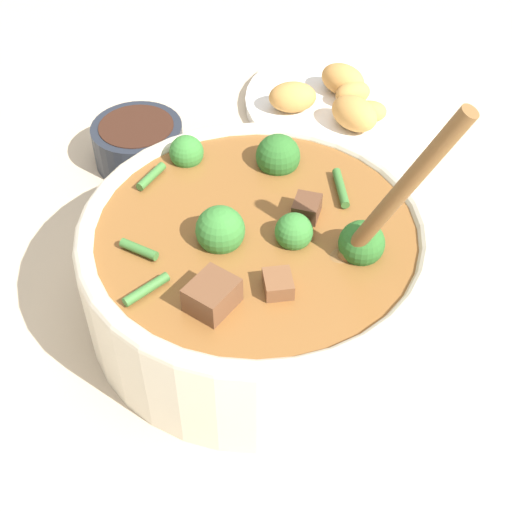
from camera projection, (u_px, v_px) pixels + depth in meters
name	position (u px, v px, depth m)	size (l,w,h in m)	color
ground_plane	(256.00, 307.00, 0.61)	(4.00, 4.00, 0.00)	#C6B293
stew_bowl	(256.00, 262.00, 0.57)	(0.28, 0.28, 0.24)	beige
condiment_bowl	(138.00, 141.00, 0.73)	(0.09, 0.09, 0.04)	#232833
food_plate	(342.00, 101.00, 0.81)	(0.23, 0.23, 0.05)	white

